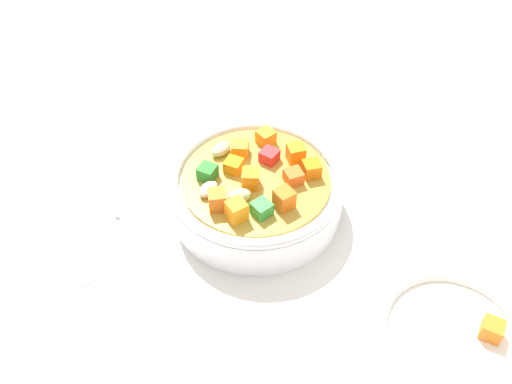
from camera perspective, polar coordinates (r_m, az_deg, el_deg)
ground_plane at (r=55.50cm, az=0.00°, el=-2.36°), size 140.00×140.00×2.00cm
soup_bowl_main at (r=52.83cm, az=-0.01°, el=0.20°), size 17.07×17.07×6.18cm
spoon at (r=54.76cm, az=-14.92°, el=-3.19°), size 20.72×6.27×0.81cm
side_bowl_small at (r=45.93cm, az=19.77°, el=-15.14°), size 11.90×11.90×5.16cm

